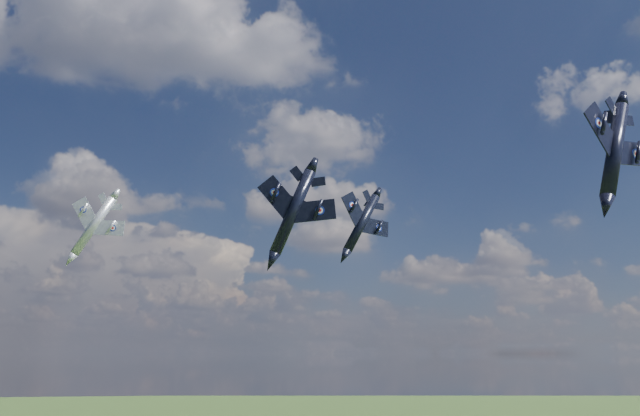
{
  "coord_description": "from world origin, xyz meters",
  "views": [
    {
      "loc": [
        -13.24,
        -67.86,
        65.47
      ],
      "look_at": [
        -1.18,
        10.74,
        84.11
      ],
      "focal_mm": 35.0,
      "sensor_mm": 36.0,
      "label": 1
    }
  ],
  "objects": [
    {
      "name": "jet_left_silver",
      "position": [
        -31.52,
        20.94,
        82.86
      ],
      "size": [
        11.15,
        14.05,
        6.96
      ],
      "primitive_type": null,
      "rotation": [
        0.0,
        0.54,
        -0.17
      ],
      "color": "#92939B"
    },
    {
      "name": "jet_high_navy",
      "position": [
        9.57,
        33.85,
        87.18
      ],
      "size": [
        17.16,
        19.58,
        8.95
      ],
      "primitive_type": null,
      "rotation": [
        0.0,
        0.55,
        0.4
      ],
      "color": "black"
    },
    {
      "name": "jet_right_navy",
      "position": [
        22.58,
        -17.0,
        84.13
      ],
      "size": [
        15.19,
        17.17,
        6.51
      ],
      "primitive_type": null,
      "rotation": [
        0.0,
        0.38,
        0.39
      ],
      "color": "black"
    },
    {
      "name": "jet_lead_navy",
      "position": [
        -5.34,
        5.2,
        82.25
      ],
      "size": [
        14.01,
        17.01,
        7.02
      ],
      "primitive_type": null,
      "rotation": [
        0.0,
        0.39,
        -0.21
      ],
      "color": "black"
    }
  ]
}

